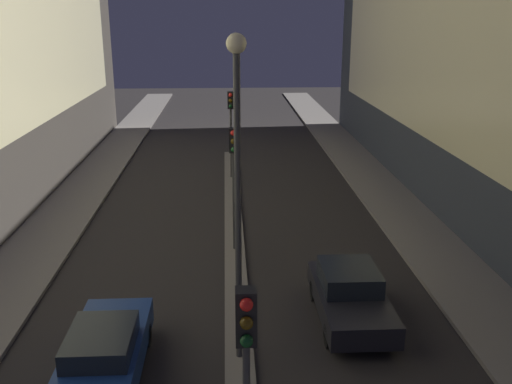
% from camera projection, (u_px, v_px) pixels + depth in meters
% --- Properties ---
extents(median_strip, '(0.76, 30.40, 0.14)m').
position_uv_depth(median_strip, '(234.00, 243.00, 22.33)').
color(median_strip, '#66605B').
rests_on(median_strip, ground).
extents(traffic_light_near, '(0.32, 0.42, 4.64)m').
position_uv_depth(traffic_light_near, '(246.00, 363.00, 8.70)').
color(traffic_light_near, '#383838').
rests_on(traffic_light_near, median_strip).
extents(traffic_light_mid, '(0.32, 0.42, 4.64)m').
position_uv_depth(traffic_light_mid, '(234.00, 162.00, 20.59)').
color(traffic_light_mid, '#383838').
rests_on(traffic_light_mid, median_strip).
extents(traffic_light_far, '(0.32, 0.42, 4.64)m').
position_uv_depth(traffic_light_far, '(231.00, 115.00, 30.08)').
color(traffic_light_far, '#383838').
rests_on(traffic_light_far, median_strip).
extents(street_lamp, '(0.46, 0.46, 8.12)m').
position_uv_depth(street_lamp, '(237.00, 162.00, 13.29)').
color(street_lamp, '#383838').
rests_on(street_lamp, median_strip).
extents(car_left_lane, '(1.79, 4.53, 1.51)m').
position_uv_depth(car_left_lane, '(105.00, 353.00, 13.85)').
color(car_left_lane, navy).
rests_on(car_left_lane, ground).
extents(car_right_lane, '(1.92, 4.30, 1.56)m').
position_uv_depth(car_right_lane, '(350.00, 295.00, 16.64)').
color(car_right_lane, black).
rests_on(car_right_lane, ground).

